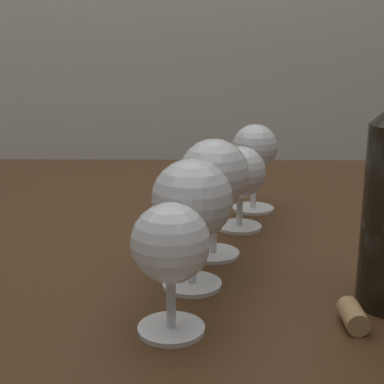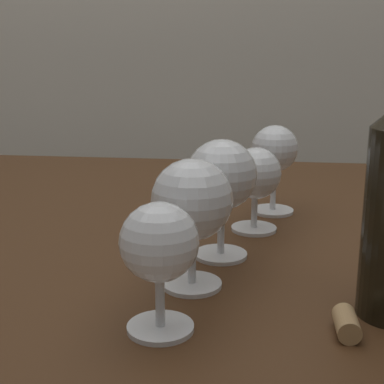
{
  "view_description": "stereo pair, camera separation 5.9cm",
  "coord_description": "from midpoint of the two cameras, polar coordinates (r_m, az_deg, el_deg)",
  "views": [
    {
      "loc": [
        0.14,
        -0.82,
        0.97
      ],
      "look_at": [
        0.13,
        -0.25,
        0.82
      ],
      "focal_mm": 52.0,
      "sensor_mm": 36.0,
      "label": 1
    },
    {
      "loc": [
        0.19,
        -0.81,
        0.97
      ],
      "look_at": [
        0.13,
        -0.25,
        0.82
      ],
      "focal_mm": 52.0,
      "sensor_mm": 36.0,
      "label": 2
    }
  ],
  "objects": [
    {
      "name": "wine_glass_cabernet",
      "position": [
        0.68,
        -0.22,
        1.54
      ],
      "size": [
        0.09,
        0.09,
        0.15
      ],
      "color": "white",
      "rests_on": "dining_table"
    },
    {
      "name": "wine_glass_chardonnay",
      "position": [
        0.8,
        2.87,
        1.73
      ],
      "size": [
        0.07,
        0.07,
        0.12
      ],
      "color": "white",
      "rests_on": "dining_table"
    },
    {
      "name": "cork",
      "position": [
        0.55,
        13.22,
        -12.33
      ],
      "size": [
        0.02,
        0.04,
        0.02
      ],
      "primitive_type": "cylinder",
      "rotation": [
        1.57,
        0.0,
        0.0
      ],
      "color": "tan",
      "rests_on": "dining_table"
    },
    {
      "name": "wine_glass_amber",
      "position": [
        0.88,
        4.55,
        4.3
      ],
      "size": [
        0.07,
        0.07,
        0.14
      ],
      "color": "white",
      "rests_on": "dining_table"
    },
    {
      "name": "wine_glass_rose",
      "position": [
        0.5,
        -5.6,
        -5.78
      ],
      "size": [
        0.07,
        0.07,
        0.12
      ],
      "color": "white",
      "rests_on": "dining_table"
    },
    {
      "name": "dining_table",
      "position": [
        0.9,
        -9.9,
        -7.83
      ],
      "size": [
        1.29,
        0.93,
        0.71
      ],
      "color": "#472B16",
      "rests_on": "ground_plane"
    },
    {
      "name": "wine_glass_white",
      "position": [
        0.59,
        -2.85,
        -0.97
      ],
      "size": [
        0.09,
        0.09,
        0.14
      ],
      "color": "white",
      "rests_on": "dining_table"
    }
  ]
}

